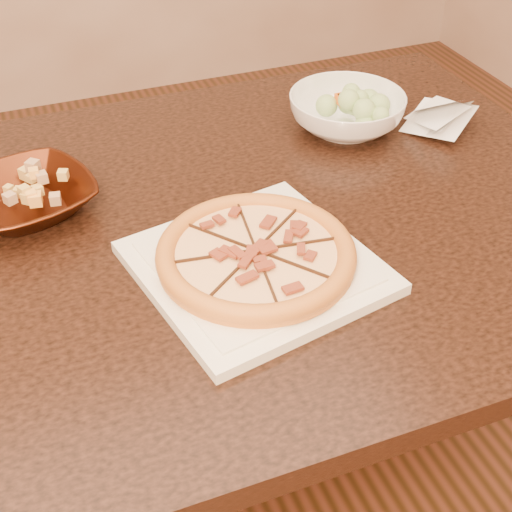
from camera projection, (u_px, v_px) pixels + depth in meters
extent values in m
cube|color=#572D1F|center=(177.00, 471.00, 1.66)|extent=(4.00, 4.00, 0.02)
cube|color=#321910|center=(176.00, 240.00, 1.14)|extent=(1.48, 0.96, 0.04)
cylinder|color=#321910|center=(388.00, 214.00, 1.84)|extent=(0.07, 0.07, 0.71)
cube|color=silver|center=(256.00, 267.00, 1.04)|extent=(0.37, 0.37, 0.02)
cube|color=silver|center=(256.00, 261.00, 1.03)|extent=(0.31, 0.31, 0.00)
cylinder|color=#C97332|center=(256.00, 257.00, 1.02)|extent=(0.28, 0.28, 0.01)
torus|color=#C97332|center=(256.00, 253.00, 1.02)|extent=(0.29, 0.29, 0.03)
cylinder|color=#E6C387|center=(256.00, 253.00, 1.02)|extent=(0.23, 0.23, 0.01)
cube|color=black|center=(256.00, 251.00, 1.02)|extent=(0.04, 0.28, 0.01)
cube|color=black|center=(256.00, 251.00, 1.02)|extent=(0.17, 0.23, 0.01)
cube|color=black|center=(256.00, 251.00, 1.02)|extent=(0.28, 0.04, 0.01)
cube|color=black|center=(256.00, 251.00, 1.02)|extent=(0.23, 0.17, 0.01)
cube|color=brown|center=(270.00, 247.00, 1.02)|extent=(0.03, 0.02, 0.00)
cube|color=brown|center=(284.00, 239.00, 1.03)|extent=(0.03, 0.02, 0.00)
cube|color=brown|center=(291.00, 227.00, 1.06)|extent=(0.03, 0.02, 0.00)
cube|color=brown|center=(266.00, 238.00, 1.03)|extent=(0.03, 0.03, 0.00)
cube|color=brown|center=(265.00, 227.00, 1.06)|extent=(0.03, 0.03, 0.00)
cube|color=brown|center=(254.00, 216.00, 1.08)|extent=(0.02, 0.03, 0.00)
cube|color=brown|center=(249.00, 234.00, 1.04)|extent=(0.02, 0.02, 0.00)
cube|color=brown|center=(233.00, 227.00, 1.06)|extent=(0.02, 0.03, 0.00)
cube|color=brown|center=(211.00, 225.00, 1.06)|extent=(0.02, 0.03, 0.00)
cube|color=brown|center=(228.00, 241.00, 1.03)|extent=(0.03, 0.03, 0.00)
cube|color=brown|center=(207.00, 244.00, 1.02)|extent=(0.03, 0.02, 0.00)
cube|color=brown|center=(238.00, 250.00, 1.01)|extent=(0.03, 0.02, 0.00)
cube|color=brown|center=(221.00, 257.00, 1.00)|extent=(0.02, 0.01, 0.00)
cube|color=brown|center=(210.00, 270.00, 0.98)|extent=(0.03, 0.02, 0.00)
cube|color=brown|center=(241.00, 261.00, 0.99)|extent=(0.03, 0.02, 0.00)
cube|color=brown|center=(240.00, 274.00, 0.97)|extent=(0.03, 0.03, 0.00)
cube|color=brown|center=(249.00, 289.00, 0.95)|extent=(0.02, 0.03, 0.00)
cube|color=brown|center=(261.00, 267.00, 0.98)|extent=(0.02, 0.03, 0.00)
cube|color=brown|center=(277.00, 277.00, 0.97)|extent=(0.02, 0.02, 0.00)
cube|color=brown|center=(267.00, 256.00, 1.00)|extent=(0.02, 0.03, 0.00)
cube|color=brown|center=(286.00, 261.00, 0.99)|extent=(0.03, 0.03, 0.00)
cube|color=brown|center=(308.00, 259.00, 1.00)|extent=(0.03, 0.03, 0.00)
cube|color=brown|center=(278.00, 249.00, 1.01)|extent=(0.03, 0.02, 0.00)
imported|color=#3E180B|center=(27.00, 199.00, 1.15)|extent=(0.26, 0.26, 0.05)
cube|color=#AA7E58|center=(21.00, 177.00, 1.12)|extent=(0.03, 0.03, 0.03)
cube|color=#F2A543|center=(29.00, 174.00, 1.13)|extent=(0.03, 0.03, 0.03)
cube|color=gold|center=(32.00, 169.00, 1.14)|extent=(0.03, 0.03, 0.03)
cube|color=#AA7E58|center=(27.00, 163.00, 1.15)|extent=(0.03, 0.03, 0.03)
cube|color=#F2A543|center=(20.00, 175.00, 1.13)|extent=(0.03, 0.03, 0.03)
cube|color=gold|center=(13.00, 173.00, 1.13)|extent=(0.03, 0.03, 0.03)
cube|color=#AA7E58|center=(1.00, 174.00, 1.13)|extent=(0.03, 0.03, 0.03)
cube|color=#F2A543|center=(21.00, 178.00, 1.12)|extent=(0.03, 0.03, 0.03)
cube|color=gold|center=(12.00, 180.00, 1.11)|extent=(0.03, 0.03, 0.03)
cube|color=#AA7E58|center=(7.00, 186.00, 1.10)|extent=(0.03, 0.03, 0.03)
cube|color=#F2A543|center=(10.00, 193.00, 1.09)|extent=(0.03, 0.03, 0.03)
cube|color=gold|center=(22.00, 181.00, 1.11)|extent=(0.03, 0.03, 0.03)
cube|color=#AA7E58|center=(28.00, 184.00, 1.11)|extent=(0.03, 0.03, 0.03)
cube|color=#F2A543|center=(40.00, 183.00, 1.11)|extent=(0.03, 0.03, 0.03)
cube|color=gold|center=(23.00, 178.00, 1.12)|extent=(0.03, 0.03, 0.03)
imported|color=white|center=(347.00, 112.00, 1.36)|extent=(0.25, 0.25, 0.07)
sphere|color=#9AC664|center=(349.00, 87.00, 1.33)|extent=(0.04, 0.04, 0.04)
sphere|color=#9AC664|center=(354.00, 83.00, 1.34)|extent=(0.04, 0.04, 0.04)
sphere|color=#9AC664|center=(348.00, 77.00, 1.36)|extent=(0.04, 0.04, 0.04)
sphere|color=#9AC664|center=(345.00, 84.00, 1.34)|extent=(0.04, 0.04, 0.04)
sphere|color=#9AC664|center=(333.00, 83.00, 1.34)|extent=(0.04, 0.04, 0.04)
sphere|color=#9AC664|center=(347.00, 87.00, 1.33)|extent=(0.04, 0.04, 0.04)
sphere|color=#9AC664|center=(340.00, 90.00, 1.32)|extent=(0.04, 0.04, 0.04)
sphere|color=#9AC664|center=(343.00, 97.00, 1.30)|extent=(0.04, 0.04, 0.04)
sphere|color=#9AC664|center=(351.00, 90.00, 1.32)|extent=(0.04, 0.04, 0.04)
sphere|color=#9AC664|center=(364.00, 92.00, 1.31)|extent=(0.04, 0.04, 0.04)
sphere|color=#9AC664|center=(352.00, 87.00, 1.33)|extent=(0.04, 0.04, 0.04)
cube|color=orange|center=(355.00, 84.00, 1.36)|extent=(0.02, 0.02, 0.01)
cube|color=orange|center=(335.00, 85.00, 1.36)|extent=(0.02, 0.02, 0.01)
cube|color=orange|center=(333.00, 94.00, 1.32)|extent=(0.02, 0.02, 0.01)
cube|color=orange|center=(353.00, 99.00, 1.31)|extent=(0.02, 0.02, 0.01)
cube|color=orange|center=(367.00, 92.00, 1.33)|extent=(0.02, 0.02, 0.01)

